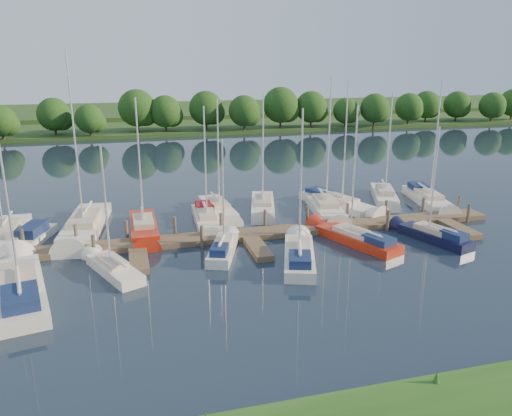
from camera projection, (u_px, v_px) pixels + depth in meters
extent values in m
plane|color=#192233|center=(280.00, 281.00, 29.62)|extent=(260.00, 260.00, 0.00)
cube|color=#4C3A2A|center=(247.00, 234.00, 36.97)|extent=(40.00, 2.00, 0.40)
cube|color=#4C3A2A|center=(4.00, 273.00, 30.22)|extent=(1.20, 4.00, 0.40)
cube|color=#4C3A2A|center=(139.00, 260.00, 32.20)|extent=(1.20, 4.00, 0.40)
cube|color=#4C3A2A|center=(258.00, 249.00, 34.19)|extent=(1.20, 4.00, 0.40)
cube|color=#4C3A2A|center=(364.00, 238.00, 36.18)|extent=(1.20, 4.00, 0.40)
cube|color=#4C3A2A|center=(459.00, 229.00, 38.16)|extent=(1.20, 4.00, 0.40)
cylinder|color=#473D33|center=(23.00, 242.00, 34.20)|extent=(0.24, 0.24, 2.00)
cylinder|color=#473D33|center=(76.00, 238.00, 35.06)|extent=(0.24, 0.24, 2.00)
cylinder|color=#473D33|center=(127.00, 234.00, 35.92)|extent=(0.24, 0.24, 2.00)
cylinder|color=#473D33|center=(175.00, 230.00, 36.77)|extent=(0.24, 0.24, 2.00)
cylinder|color=#473D33|center=(221.00, 226.00, 37.63)|extent=(0.24, 0.24, 2.00)
cylinder|color=#473D33|center=(265.00, 222.00, 38.49)|extent=(0.24, 0.24, 2.00)
cylinder|color=#473D33|center=(307.00, 219.00, 39.35)|extent=(0.24, 0.24, 2.00)
cylinder|color=#473D33|center=(347.00, 215.00, 40.20)|extent=(0.24, 0.24, 2.00)
cylinder|color=#473D33|center=(386.00, 212.00, 41.06)|extent=(0.24, 0.24, 2.00)
cylinder|color=#473D33|center=(423.00, 209.00, 41.92)|extent=(0.24, 0.24, 2.00)
cylinder|color=#473D33|center=(458.00, 206.00, 42.78)|extent=(0.24, 0.24, 2.00)
cylinder|color=#473D33|center=(94.00, 249.00, 32.97)|extent=(0.24, 0.24, 2.00)
cylinder|color=#473D33|center=(202.00, 240.00, 34.76)|extent=(0.24, 0.24, 2.00)
cylinder|color=#473D33|center=(299.00, 231.00, 36.54)|extent=(0.24, 0.24, 2.00)
cylinder|color=#473D33|center=(388.00, 223.00, 38.33)|extent=(0.24, 0.24, 2.00)
cylinder|color=#473D33|center=(468.00, 216.00, 40.12)|extent=(0.24, 0.24, 2.00)
cube|color=#25481B|center=(166.00, 125.00, 98.98)|extent=(180.00, 30.00, 0.60)
cube|color=#344E22|center=(156.00, 111.00, 122.02)|extent=(220.00, 40.00, 1.40)
cylinder|color=#38281C|center=(8.00, 135.00, 78.57)|extent=(0.36, 0.36, 2.46)
sphere|color=#163C10|center=(5.00, 116.00, 77.71)|extent=(5.75, 5.75, 5.75)
sphere|color=#163C10|center=(15.00, 121.00, 78.43)|extent=(4.11, 4.11, 4.11)
cylinder|color=#38281C|center=(55.00, 134.00, 80.89)|extent=(0.36, 0.36, 2.23)
sphere|color=#163C10|center=(53.00, 117.00, 80.12)|extent=(5.20, 5.20, 5.20)
sphere|color=#163C10|center=(61.00, 121.00, 80.79)|extent=(3.71, 3.71, 3.71)
cylinder|color=#38281C|center=(96.00, 133.00, 82.90)|extent=(0.36, 0.36, 1.99)
sphere|color=#163C10|center=(95.00, 118.00, 82.21)|extent=(4.64, 4.64, 4.64)
sphere|color=#163C10|center=(101.00, 122.00, 82.83)|extent=(3.31, 3.31, 3.31)
cylinder|color=#38281C|center=(128.00, 131.00, 83.34)|extent=(0.36, 0.36, 2.39)
sphere|color=#163C10|center=(127.00, 114.00, 82.51)|extent=(5.58, 5.58, 5.58)
sphere|color=#163C10|center=(135.00, 118.00, 83.22)|extent=(3.99, 3.99, 3.99)
cylinder|color=#38281C|center=(178.00, 129.00, 86.56)|extent=(0.36, 0.36, 2.15)
sphere|color=#163C10|center=(177.00, 114.00, 85.82)|extent=(5.01, 5.01, 5.01)
sphere|color=#163C10|center=(183.00, 118.00, 86.47)|extent=(3.58, 3.58, 3.58)
cylinder|color=#38281C|center=(206.00, 128.00, 86.28)|extent=(0.36, 0.36, 2.69)
sphere|color=#163C10|center=(205.00, 109.00, 85.35)|extent=(6.27, 6.27, 6.27)
sphere|color=#163C10|center=(213.00, 114.00, 86.12)|extent=(4.48, 4.48, 4.48)
cylinder|color=#38281C|center=(247.00, 126.00, 91.43)|extent=(0.36, 0.36, 2.07)
sphere|color=#163C10|center=(247.00, 112.00, 90.71)|extent=(4.84, 4.84, 4.84)
sphere|color=#163C10|center=(252.00, 116.00, 91.35)|extent=(3.46, 3.46, 3.46)
cylinder|color=#38281C|center=(281.00, 125.00, 91.35)|extent=(0.36, 0.36, 2.40)
sphere|color=#163C10|center=(281.00, 109.00, 90.52)|extent=(5.61, 5.61, 5.61)
sphere|color=#163C10|center=(287.00, 113.00, 91.23)|extent=(4.01, 4.01, 4.01)
cylinder|color=#38281C|center=(312.00, 123.00, 93.87)|extent=(0.36, 0.36, 2.40)
sphere|color=#163C10|center=(313.00, 108.00, 93.03)|extent=(5.61, 5.61, 5.61)
sphere|color=#163C10|center=(318.00, 112.00, 93.74)|extent=(4.01, 4.01, 4.01)
cylinder|color=#38281C|center=(338.00, 122.00, 94.04)|extent=(0.36, 0.36, 2.73)
sphere|color=#163C10|center=(339.00, 104.00, 93.09)|extent=(6.37, 6.37, 6.37)
sphere|color=#163C10|center=(345.00, 109.00, 93.87)|extent=(4.55, 4.55, 4.55)
cylinder|color=#38281C|center=(368.00, 121.00, 97.65)|extent=(0.36, 0.36, 2.57)
sphere|color=#163C10|center=(370.00, 104.00, 96.76)|extent=(5.99, 5.99, 5.99)
sphere|color=#163C10|center=(375.00, 108.00, 97.51)|extent=(4.28, 4.28, 4.28)
cylinder|color=#38281C|center=(401.00, 120.00, 98.03)|extent=(0.36, 0.36, 2.66)
sphere|color=#163C10|center=(402.00, 103.00, 97.10)|extent=(6.21, 6.21, 6.21)
sphere|color=#163C10|center=(407.00, 108.00, 97.87)|extent=(4.44, 4.44, 4.44)
cylinder|color=#38281C|center=(432.00, 121.00, 97.73)|extent=(0.36, 0.36, 2.25)
sphere|color=#163C10|center=(434.00, 107.00, 96.95)|extent=(5.25, 5.25, 5.25)
sphere|color=#163C10|center=(438.00, 111.00, 97.62)|extent=(3.75, 3.75, 3.75)
cylinder|color=#38281C|center=(453.00, 118.00, 100.14)|extent=(0.36, 0.36, 2.86)
sphere|color=#163C10|center=(455.00, 101.00, 99.14)|extent=(6.67, 6.67, 6.67)
sphere|color=#163C10|center=(460.00, 105.00, 99.95)|extent=(4.76, 4.76, 4.76)
cylinder|color=#38281C|center=(484.00, 118.00, 101.76)|extent=(0.36, 0.36, 2.58)
sphere|color=#163C10|center=(486.00, 102.00, 100.86)|extent=(6.02, 6.02, 6.02)
sphere|color=#163C10|center=(490.00, 106.00, 101.61)|extent=(4.30, 4.30, 4.30)
cube|color=silver|center=(8.00, 238.00, 36.38)|extent=(2.23, 7.91, 1.26)
cube|color=#C8B39A|center=(5.00, 229.00, 35.78)|extent=(1.67, 3.56, 0.57)
cylinder|color=silver|center=(7.00, 218.00, 36.75)|extent=(0.11, 3.56, 0.10)
cylinder|color=silver|center=(7.00, 218.00, 36.75)|extent=(0.21, 3.16, 0.20)
cube|color=silver|center=(34.00, 240.00, 36.05)|extent=(2.89, 5.14, 0.90)
cone|color=silver|center=(18.00, 252.00, 33.71)|extent=(1.18, 1.63, 0.81)
cube|color=navy|center=(33.00, 230.00, 35.85)|extent=(1.98, 2.94, 0.81)
cube|color=silver|center=(86.00, 227.00, 38.82)|extent=(3.70, 9.56, 1.23)
cone|color=silver|center=(74.00, 248.00, 34.40)|extent=(1.68, 3.39, 1.30)
cube|color=#C8B39A|center=(84.00, 219.00, 38.15)|extent=(2.44, 4.40, 0.56)
cylinder|color=silver|center=(75.00, 140.00, 35.97)|extent=(0.12, 0.12, 12.58)
cylinder|color=silver|center=(87.00, 208.00, 39.35)|extent=(0.60, 4.17, 0.10)
cylinder|color=silver|center=(87.00, 208.00, 39.35)|extent=(0.64, 3.72, 0.20)
cube|color=#AE2410|center=(144.00, 229.00, 38.29)|extent=(1.97, 6.98, 1.12)
cone|color=#AE2410|center=(146.00, 245.00, 35.05)|extent=(0.98, 2.44, 0.98)
cube|color=#C8B39A|center=(143.00, 222.00, 37.76)|extent=(1.47, 3.14, 0.51)
cylinder|color=silver|center=(140.00, 163.00, 36.14)|extent=(0.12, 0.12, 9.42)
cylinder|color=silver|center=(142.00, 213.00, 38.61)|extent=(0.11, 3.14, 0.10)
cylinder|color=silver|center=(142.00, 213.00, 38.61)|extent=(0.21, 2.79, 0.20)
cube|color=silver|center=(206.00, 221.00, 40.33)|extent=(2.15, 6.52, 1.02)
cone|color=silver|center=(211.00, 234.00, 37.31)|extent=(1.02, 2.30, 0.90)
cube|color=#C8B39A|center=(206.00, 214.00, 39.84)|extent=(1.50, 2.96, 0.46)
cube|color=maroon|center=(203.00, 206.00, 41.81)|extent=(1.36, 1.99, 0.51)
cylinder|color=silver|center=(205.00, 163.00, 38.35)|extent=(0.12, 0.12, 8.68)
cylinder|color=silver|center=(205.00, 206.00, 40.64)|extent=(0.26, 2.89, 0.10)
cylinder|color=silver|center=(205.00, 206.00, 40.64)|extent=(0.34, 2.58, 0.20)
cube|color=silver|center=(217.00, 210.00, 43.07)|extent=(2.39, 6.79, 1.10)
cone|color=silver|center=(228.00, 222.00, 40.06)|extent=(1.11, 2.40, 0.93)
cube|color=#C8B39A|center=(218.00, 204.00, 42.57)|extent=(1.63, 3.10, 0.50)
cylinder|color=silver|center=(218.00, 154.00, 41.03)|extent=(0.12, 0.12, 9.00)
cylinder|color=silver|center=(215.00, 196.00, 43.36)|extent=(0.34, 3.00, 0.10)
cylinder|color=silver|center=(215.00, 196.00, 43.36)|extent=(0.41, 2.67, 0.20)
cube|color=silver|center=(263.00, 207.00, 44.18)|extent=(3.71, 7.23, 1.01)
cone|color=silver|center=(263.00, 219.00, 40.85)|extent=(1.58, 2.61, 0.97)
cube|color=#C8B39A|center=(263.00, 201.00, 43.67)|extent=(2.24, 3.41, 0.46)
cylinder|color=silver|center=(263.00, 150.00, 42.04)|extent=(0.12, 0.12, 9.40)
cylinder|color=silver|center=(263.00, 194.00, 44.57)|extent=(0.92, 3.05, 0.10)
cylinder|color=silver|center=(263.00, 194.00, 44.57)|extent=(0.93, 2.74, 0.20)
cube|color=silver|center=(324.00, 209.00, 43.56)|extent=(3.55, 8.17, 1.19)
cone|color=silver|center=(335.00, 223.00, 39.79)|extent=(1.57, 2.92, 1.11)
cube|color=#C8B39A|center=(325.00, 201.00, 42.96)|extent=(2.25, 3.79, 0.54)
cylinder|color=silver|center=(329.00, 143.00, 41.12)|extent=(0.12, 0.12, 10.67)
cylinder|color=silver|center=(323.00, 193.00, 43.97)|extent=(0.72, 3.52, 0.10)
cylinder|color=silver|center=(323.00, 193.00, 43.97)|extent=(0.75, 3.15, 0.20)
cube|color=silver|center=(336.00, 204.00, 44.86)|extent=(4.80, 8.02, 0.99)
cone|color=silver|center=(369.00, 215.00, 41.85)|extent=(1.98, 2.92, 1.09)
cube|color=#C8B39A|center=(339.00, 199.00, 44.38)|extent=(2.77, 3.84, 0.45)
cube|color=navy|center=(320.00, 192.00, 46.34)|extent=(2.25, 2.72, 0.50)
cylinder|color=silver|center=(345.00, 142.00, 42.63)|extent=(0.12, 0.12, 10.47)
cylinder|color=silver|center=(330.00, 192.00, 45.18)|extent=(1.34, 3.29, 0.10)
cylinder|color=silver|center=(330.00, 192.00, 45.18)|extent=(1.30, 2.97, 0.20)
cube|color=silver|center=(384.00, 197.00, 47.15)|extent=(4.29, 6.99, 1.20)
cone|color=silver|center=(389.00, 207.00, 43.93)|extent=(1.77, 2.55, 0.95)
cube|color=#C8B39A|center=(385.00, 190.00, 46.61)|extent=(2.46, 3.36, 0.54)
cylinder|color=silver|center=(389.00, 144.00, 45.03)|extent=(0.12, 0.12, 9.14)
cylinder|color=silver|center=(384.00, 183.00, 47.45)|extent=(1.23, 2.86, 0.10)
cylinder|color=silver|center=(384.00, 183.00, 47.45)|extent=(1.20, 2.59, 0.20)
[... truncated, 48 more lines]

